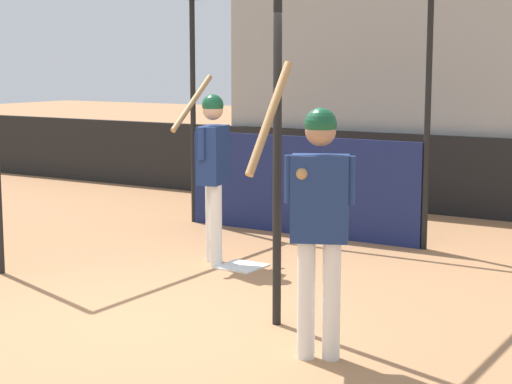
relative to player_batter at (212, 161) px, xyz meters
The scene contains 7 objects.
ground_plane 2.42m from the player_batter, 69.59° to the right, with size 60.00×60.00×0.00m, color #A8754C.
outfield_wall 4.20m from the player_batter, 79.61° to the left, with size 24.00×0.12×1.11m.
bleacher_section 6.23m from the player_batter, 83.04° to the left, with size 6.50×4.00×3.19m.
batting_cage 1.18m from the player_batter, 87.56° to the left, with size 3.31×3.41×2.97m.
home_plate 1.14m from the player_batter, ahead, with size 0.44×0.44×0.02m.
player_batter is the anchor object (origin of this frame).
player_waiting 3.11m from the player_batter, 41.57° to the right, with size 0.62×0.61×2.13m.
Camera 1 is at (4.32, -5.32, 2.12)m, focal length 60.00 mm.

